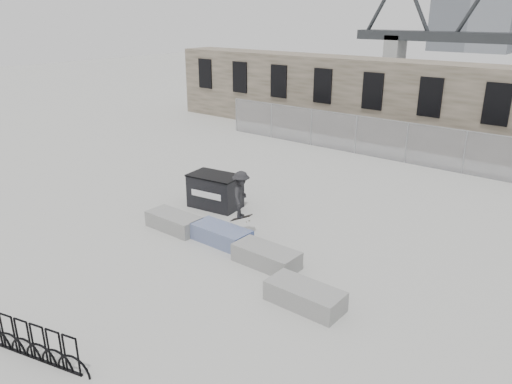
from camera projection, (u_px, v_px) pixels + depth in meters
ground at (237, 253)px, 15.42m from camera, size 120.00×120.00×0.00m
stone_wall at (438, 106)px, 26.49m from camera, size 36.00×2.58×4.50m
chainlink_fence at (406, 142)px, 24.18m from camera, size 22.06×0.06×2.02m
planter_far_left at (174, 221)px, 17.00m from camera, size 2.00×0.90×0.54m
planter_center_left at (221, 234)px, 16.01m from camera, size 2.00×0.90×0.54m
planter_center_right at (266, 256)px, 14.59m from camera, size 2.00×0.90×0.54m
planter_offset at (305, 295)px, 12.57m from camera, size 2.00×0.90×0.54m
dumpster at (215, 191)px, 18.82m from camera, size 2.08×1.44×1.27m
bike_rack at (8, 333)px, 10.85m from camera, size 4.36×1.16×0.90m
skateboarder at (241, 195)px, 15.85m from camera, size 0.98×1.15×1.75m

